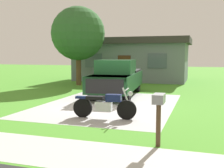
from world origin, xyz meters
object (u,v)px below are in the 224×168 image
at_px(pickup_truck, 118,78).
at_px(neighbor_house, 132,59).
at_px(shade_tree, 78,34).
at_px(motorcycle, 105,105).
at_px(mailbox, 159,106).

height_order(pickup_truck, neighbor_house, neighbor_house).
bearing_deg(shade_tree, motorcycle, -60.72).
xyz_separation_m(pickup_truck, neighbor_house, (-1.44, 9.10, 0.84)).
bearing_deg(pickup_truck, shade_tree, 135.49).
bearing_deg(mailbox, pickup_truck, 113.28).
relative_size(mailbox, neighbor_house, 0.13).
bearing_deg(shade_tree, mailbox, -57.70).
xyz_separation_m(mailbox, neighbor_house, (-4.74, 16.78, 0.81)).
distance_m(motorcycle, neighbor_house, 14.68).
bearing_deg(pickup_truck, neighbor_house, 98.99).
xyz_separation_m(motorcycle, mailbox, (2.17, -2.38, 0.51)).
height_order(motorcycle, neighbor_house, neighbor_house).
relative_size(pickup_truck, mailbox, 4.58).
xyz_separation_m(pickup_truck, shade_tree, (-4.10, 4.03, 2.67)).
bearing_deg(shade_tree, pickup_truck, -44.51).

